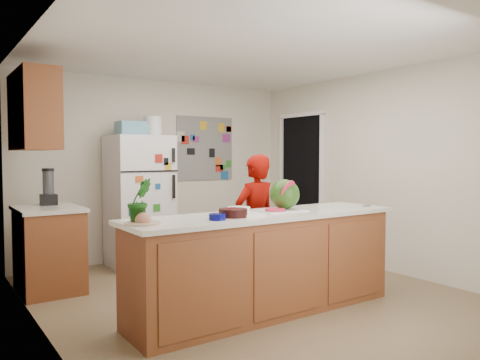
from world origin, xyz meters
TOP-DOWN VIEW (x-y plane):
  - floor at (0.00, 0.00)m, footprint 4.00×4.50m
  - wall_back at (0.00, 2.26)m, footprint 4.00×0.02m
  - wall_left at (-2.01, 0.00)m, footprint 0.02×4.50m
  - wall_right at (2.01, 0.00)m, footprint 0.02×4.50m
  - ceiling at (0.00, 0.00)m, footprint 4.00×4.50m
  - doorway at (1.99, 1.45)m, footprint 0.03×0.85m
  - peninsula_base at (-0.20, -0.50)m, footprint 2.60×0.62m
  - peninsula_top at (-0.20, -0.50)m, footprint 2.68×0.70m
  - side_counter_base at (-1.69, 1.35)m, footprint 0.60×0.80m
  - side_counter_top at (-1.69, 1.35)m, footprint 0.64×0.84m
  - upper_cabinets at (-1.82, 1.30)m, footprint 0.35×1.00m
  - refrigerator at (-0.45, 1.88)m, footprint 0.75×0.70m
  - fridge_top_bin at (-0.55, 1.88)m, footprint 0.35×0.28m
  - photo_collage at (0.75, 2.24)m, footprint 0.95×0.01m
  - person at (0.12, 0.09)m, footprint 0.57×0.41m
  - blender_appliance at (-1.64, 1.55)m, footprint 0.12×0.12m
  - cutting_board at (0.02, -0.45)m, footprint 0.47×0.38m
  - watermelon at (0.08, -0.43)m, footprint 0.29×0.29m
  - watermelon_slice at (-0.09, -0.50)m, footprint 0.19×0.19m
  - cherry_bowl at (-0.59, -0.55)m, footprint 0.30×0.30m
  - white_bowl at (-0.42, -0.39)m, footprint 0.22×0.22m
  - cobalt_bowl at (-0.81, -0.64)m, footprint 0.15×0.15m
  - plate at (-1.40, -0.52)m, footprint 0.28×0.28m
  - paper_towel at (-0.42, -0.57)m, footprint 0.21×0.18m
  - keys at (1.00, -0.64)m, footprint 0.10×0.05m
  - potted_plant at (-1.39, -0.45)m, footprint 0.20×0.16m

SIDE VIEW (x-z plane):
  - floor at x=0.00m, z-range -0.02..0.00m
  - side_counter_base at x=-1.69m, z-range 0.00..0.86m
  - peninsula_base at x=-0.20m, z-range 0.00..0.88m
  - person at x=0.12m, z-range 0.00..1.46m
  - refrigerator at x=-0.45m, z-range 0.00..1.70m
  - side_counter_top at x=-1.69m, z-range 0.86..0.90m
  - peninsula_top at x=-0.20m, z-range 0.88..0.92m
  - cutting_board at x=0.02m, z-range 0.92..0.93m
  - keys at x=1.00m, z-range 0.92..0.93m
  - plate at x=-1.40m, z-range 0.92..0.94m
  - paper_towel at x=-0.42m, z-range 0.92..0.94m
  - watermelon_slice at x=-0.09m, z-range 0.93..0.95m
  - cobalt_bowl at x=-0.81m, z-range 0.92..0.97m
  - white_bowl at x=-0.42m, z-range 0.92..0.98m
  - cherry_bowl at x=-0.59m, z-range 0.92..0.99m
  - doorway at x=1.99m, z-range 0.00..2.04m
  - watermelon at x=0.08m, z-range 0.93..1.22m
  - blender_appliance at x=-1.64m, z-range 0.90..1.28m
  - potted_plant at x=-1.39m, z-range 0.92..1.27m
  - wall_back at x=0.00m, z-range 0.00..2.50m
  - wall_left at x=-2.01m, z-range 0.00..2.50m
  - wall_right at x=2.01m, z-range 0.00..2.50m
  - photo_collage at x=0.75m, z-range 1.08..2.02m
  - fridge_top_bin at x=-0.55m, z-range 1.70..1.88m
  - upper_cabinets at x=-1.82m, z-range 1.50..2.30m
  - ceiling at x=0.00m, z-range 2.50..2.52m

